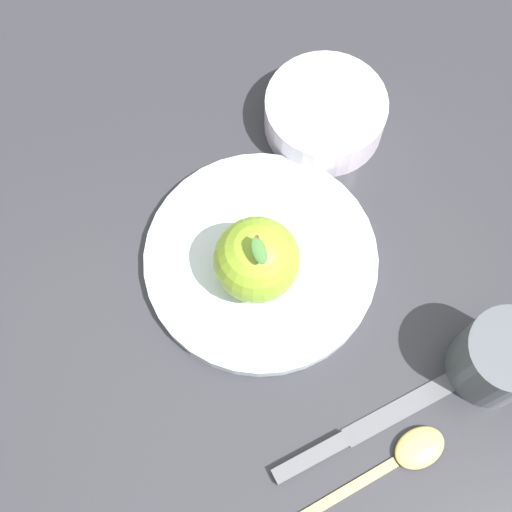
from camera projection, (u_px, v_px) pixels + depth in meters
name	position (u px, v px, depth m)	size (l,w,h in m)	color
ground_plane	(266.00, 289.00, 0.68)	(2.40, 2.40, 0.00)	#2D2D33
dinner_plate	(256.00, 260.00, 0.68)	(0.23, 0.23, 0.02)	silver
apple	(257.00, 260.00, 0.63)	(0.08, 0.08, 0.10)	#8CB22D
side_bowl	(325.00, 112.00, 0.72)	(0.13, 0.13, 0.04)	silver
cup	(500.00, 357.00, 0.62)	(0.08, 0.08, 0.08)	#4C5156
knife	(361.00, 430.00, 0.63)	(0.08, 0.21, 0.01)	#59595E
spoon	(398.00, 460.00, 0.62)	(0.08, 0.18, 0.01)	#D8B766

